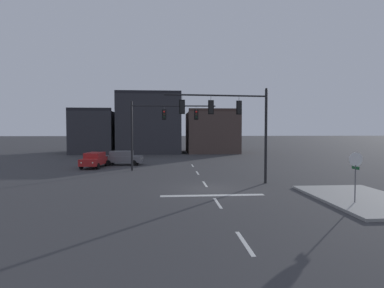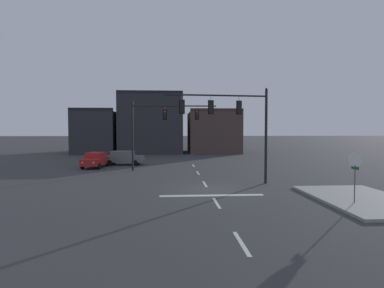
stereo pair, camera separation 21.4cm
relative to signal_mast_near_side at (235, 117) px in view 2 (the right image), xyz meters
The scene contains 10 objects.
ground_plane 5.70m from the signal_mast_near_side, 139.74° to the right, with size 400.00×400.00×0.00m, color #353538.
sidewalk_near_corner 9.80m from the signal_mast_near_side, 43.33° to the right, with size 5.00×8.00×0.15m, color gray.
stop_bar_paint 6.62m from the signal_mast_near_side, 119.48° to the right, with size 6.40×0.50×0.01m, color silver.
lane_centreline 5.40m from the signal_mast_near_side, behind, with size 0.16×26.40×0.01m.
signal_mast_near_side is the anchor object (origin of this frame).
signal_mast_far_side 10.23m from the signal_mast_near_side, 126.06° to the left, with size 8.39×0.43×6.90m.
stop_sign 8.94m from the signal_mast_near_side, 53.49° to the right, with size 0.76×0.64×2.83m.
car_lot_nearside 17.43m from the signal_mast_near_side, 138.95° to the left, with size 2.26×4.58×1.61m.
car_lot_middle 17.32m from the signal_mast_near_side, 127.11° to the left, with size 4.58×2.24×1.61m.
building_row 34.86m from the signal_mast_near_side, 103.19° to the left, with size 28.54×13.24×10.49m.
Camera 2 is at (-2.45, -20.57, 3.99)m, focal length 28.82 mm.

